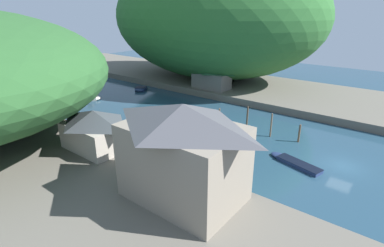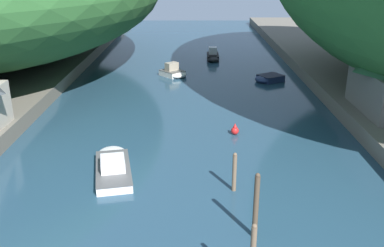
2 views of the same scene
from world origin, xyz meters
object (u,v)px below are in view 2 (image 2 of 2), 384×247
Objects in this scene: boat_near_quay at (176,72)px; boat_cabin_cruiser at (270,79)px; boat_moored_right at (215,56)px; channel_buoy_near at (237,130)px; boat_white_cruiser at (115,165)px.

boat_cabin_cruiser is at bearing 126.59° from boat_near_quay.
channel_buoy_near is (0.48, -26.59, -0.15)m from boat_moored_right.
boat_near_quay is (-10.53, 2.32, 0.12)m from boat_cabin_cruiser.
boat_cabin_cruiser is at bearing 116.91° from boat_moored_right.
boat_cabin_cruiser is (13.47, 21.58, -0.02)m from boat_white_cruiser.
boat_white_cruiser is 33.62m from boat_moored_right.
boat_moored_right is 4.72× the size of channel_buoy_near.
boat_near_quay is (2.94, 23.90, 0.10)m from boat_white_cruiser.
boat_near_quay reaches higher than channel_buoy_near.
channel_buoy_near is (8.36, 6.10, -0.02)m from boat_white_cruiser.
channel_buoy_near is at bearing 91.21° from boat_moored_right.
boat_moored_right reaches higher than boat_cabin_cruiser.
boat_white_cruiser is at bearing -143.88° from channel_buoy_near.
boat_cabin_cruiser is 0.86× the size of boat_moored_right.
boat_near_quay is at bearing 60.84° from boat_moored_right.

